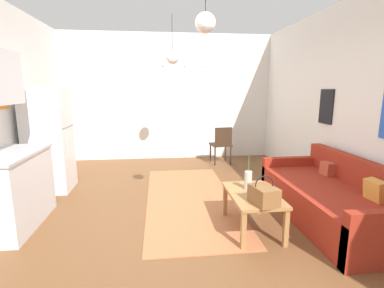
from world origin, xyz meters
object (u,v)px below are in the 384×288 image
(pendant_lamp_far, at_px, (172,58))
(handbag, at_px, (264,195))
(accent_chair, at_px, (222,143))
(pendant_lamp_near, at_px, (205,23))
(bamboo_vase, at_px, (248,180))
(refrigerator, at_px, (49,140))
(coffee_table, at_px, (253,198))
(couch, at_px, (334,200))

(pendant_lamp_far, bearing_deg, handbag, -71.39)
(handbag, relative_size, accent_chair, 0.42)
(handbag, xyz_separation_m, pendant_lamp_far, (-0.81, 2.42, 1.62))
(handbag, bearing_deg, pendant_lamp_far, 108.61)
(pendant_lamp_far, bearing_deg, pendant_lamp_near, -84.09)
(bamboo_vase, height_order, handbag, bamboo_vase)
(refrigerator, bearing_deg, bamboo_vase, -28.85)
(bamboo_vase, bearing_deg, coffee_table, -83.63)
(refrigerator, distance_m, pendant_lamp_near, 3.18)
(coffee_table, xyz_separation_m, accent_chair, (0.29, 2.98, 0.08))
(accent_chair, bearing_deg, pendant_lamp_near, 67.23)
(pendant_lamp_near, bearing_deg, pendant_lamp_far, 95.91)
(refrigerator, height_order, pendant_lamp_far, pendant_lamp_far)
(couch, relative_size, coffee_table, 2.36)
(pendant_lamp_near, bearing_deg, handbag, -24.79)
(couch, height_order, bamboo_vase, bamboo_vase)
(couch, distance_m, refrigerator, 4.27)
(bamboo_vase, relative_size, refrigerator, 0.26)
(handbag, xyz_separation_m, accent_chair, (0.29, 3.29, -0.08))
(handbag, relative_size, pendant_lamp_far, 0.43)
(accent_chair, xyz_separation_m, pendant_lamp_far, (-1.10, -0.87, 1.71))
(couch, height_order, refrigerator, refrigerator)
(handbag, distance_m, refrigerator, 3.48)
(handbag, bearing_deg, coffee_table, 91.61)
(bamboo_vase, relative_size, pendant_lamp_far, 0.54)
(coffee_table, height_order, refrigerator, refrigerator)
(bamboo_vase, distance_m, pendant_lamp_far, 2.66)
(coffee_table, height_order, handbag, handbag)
(couch, xyz_separation_m, bamboo_vase, (-1.12, 0.02, 0.30))
(coffee_table, relative_size, bamboo_vase, 2.02)
(coffee_table, bearing_deg, handbag, -88.39)
(refrigerator, xyz_separation_m, pendant_lamp_near, (2.24, -1.73, 1.45))
(coffee_table, height_order, accent_chair, accent_chair)
(handbag, distance_m, pendant_lamp_near, 1.86)
(couch, bearing_deg, bamboo_vase, 178.94)
(pendant_lamp_near, bearing_deg, accent_chair, 73.73)
(refrigerator, relative_size, pendant_lamp_near, 2.44)
(handbag, height_order, pendant_lamp_far, pendant_lamp_far)
(coffee_table, relative_size, accent_chair, 1.08)
(couch, relative_size, pendant_lamp_near, 3.06)
(couch, distance_m, pendant_lamp_far, 3.36)
(pendant_lamp_near, bearing_deg, refrigerator, 142.41)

